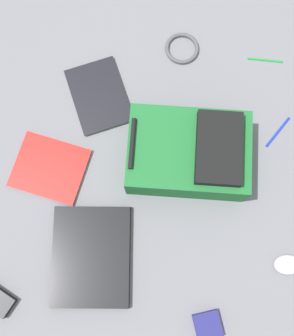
% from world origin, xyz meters
% --- Properties ---
extents(ground_plane, '(3.66, 3.66, 0.00)m').
position_xyz_m(ground_plane, '(0.00, 0.00, 0.00)').
color(ground_plane, slate).
extents(backpack, '(0.31, 0.43, 0.20)m').
position_xyz_m(backpack, '(0.06, -0.18, 0.09)').
color(backpack, '#1E662D').
rests_on(backpack, ground_plane).
extents(laptop, '(0.36, 0.28, 0.03)m').
position_xyz_m(laptop, '(-0.30, 0.16, 0.02)').
color(laptop, black).
rests_on(laptop, ground_plane).
extents(book_manual, '(0.28, 0.30, 0.02)m').
position_xyz_m(book_manual, '(0.01, 0.33, 0.01)').
color(book_manual, silver).
rests_on(book_manual, ground_plane).
extents(book_comic, '(0.33, 0.28, 0.02)m').
position_xyz_m(book_comic, '(0.30, 0.17, 0.01)').
color(book_comic, silver).
rests_on(book_comic, ground_plane).
extents(computer_mouse, '(0.07, 0.10, 0.04)m').
position_xyz_m(computer_mouse, '(-0.31, -0.53, 0.02)').
color(computer_mouse, silver).
rests_on(computer_mouse, ground_plane).
extents(cable_coil, '(0.13, 0.13, 0.02)m').
position_xyz_m(cable_coil, '(0.51, -0.15, 0.01)').
color(cable_coil, '#4C4C51').
rests_on(cable_coil, ground_plane).
extents(pen_black, '(0.02, 0.14, 0.01)m').
position_xyz_m(pen_black, '(0.48, -0.48, 0.00)').
color(pen_black, '#198C33').
rests_on(pen_black, ground_plane).
extents(pen_blue, '(0.12, 0.10, 0.01)m').
position_xyz_m(pen_blue, '(0.18, -0.52, 0.00)').
color(pen_blue, '#1933B2').
rests_on(pen_blue, ground_plane).
extents(earbud_pouch, '(0.11, 0.11, 0.03)m').
position_xyz_m(earbud_pouch, '(-0.52, -0.25, 0.01)').
color(earbud_pouch, navy).
rests_on(earbud_pouch, ground_plane).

